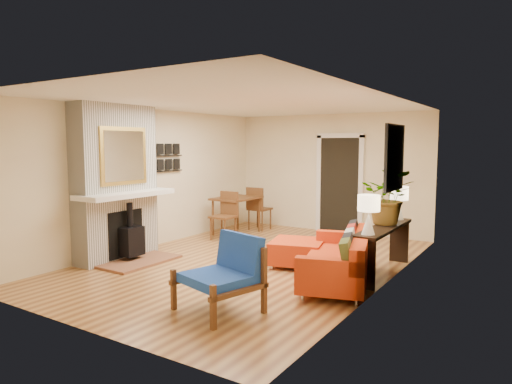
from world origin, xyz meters
TOP-DOWN VIEW (x-y plane):
  - room_shell at (0.60, 2.63)m, footprint 6.50×6.50m
  - fireplace at (-2.00, -1.00)m, footprint 1.09×1.68m
  - sofa at (1.72, -0.24)m, footprint 1.37×2.12m
  - ottoman at (0.76, 0.24)m, footprint 0.99×0.99m
  - blue_chair at (0.95, -1.94)m, footprint 1.04×1.02m
  - dining_table at (-1.49, 1.88)m, footprint 0.77×1.82m
  - console_table at (2.07, 0.51)m, footprint 0.34×1.85m
  - lamp_near at (2.07, -0.22)m, footprint 0.30×0.30m
  - lamp_far at (2.07, 1.26)m, footprint 0.30×0.30m
  - houseplant at (2.06, 0.71)m, footprint 0.87×0.79m

SIDE VIEW (x-z plane):
  - ottoman at x=0.76m, z-range 0.03..0.44m
  - sofa at x=1.72m, z-range -0.05..0.73m
  - blue_chair at x=0.95m, z-range 0.04..0.92m
  - console_table at x=2.07m, z-range 0.21..0.94m
  - dining_table at x=-1.49m, z-range 0.15..1.13m
  - lamp_near at x=2.07m, z-range 0.79..1.33m
  - lamp_far at x=2.07m, z-range 0.79..1.33m
  - houseplant at x=2.06m, z-range 0.73..1.57m
  - room_shell at x=0.60m, z-range -2.01..4.49m
  - fireplace at x=-2.00m, z-range -0.06..2.54m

